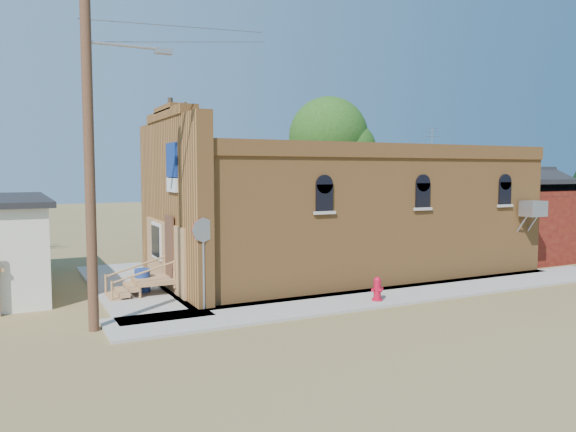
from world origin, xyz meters
name	(u,v)px	position (x,y,z in m)	size (l,w,h in m)	color
ground	(385,306)	(0.00, 0.00, 0.00)	(120.00, 120.00, 0.00)	brown
sidewalk_south	(406,294)	(1.50, 0.90, 0.04)	(19.00, 2.20, 0.08)	#9E9991
sidewalk_west	(132,287)	(-6.30, 6.00, 0.04)	(2.60, 10.00, 0.08)	#9E9991
brick_bar	(337,214)	(1.64, 5.49, 2.34)	(16.40, 7.97, 6.30)	#AD6E35
red_shed	(513,208)	(11.50, 5.50, 2.27)	(5.40, 6.40, 4.30)	#520E0F
utility_pole	(91,142)	(-8.14, 1.20, 4.77)	(3.12, 0.26, 9.00)	#482C1C
tree_bare_near	(171,131)	(-3.00, 13.00, 5.96)	(2.80, 2.80, 7.65)	#483629
tree_leafy	(329,137)	(6.00, 13.50, 5.93)	(4.40, 4.40, 8.15)	#483629
fire_hydrant	(377,289)	(0.00, 0.43, 0.44)	(0.43, 0.43, 0.74)	#B90A26
stop_sign	(203,239)	(-5.09, 1.80, 2.12)	(0.71, 0.21, 2.65)	#9A9A9F
trash_barrel	(142,280)	(-6.18, 4.89, 0.46)	(0.50, 0.50, 0.77)	navy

